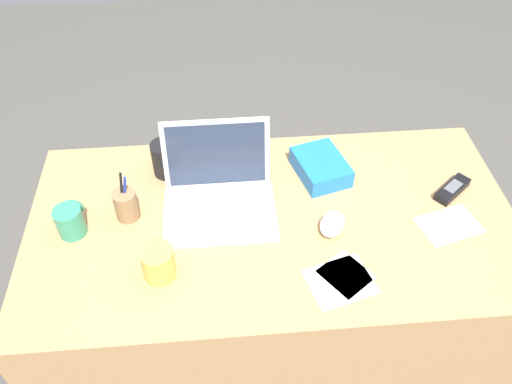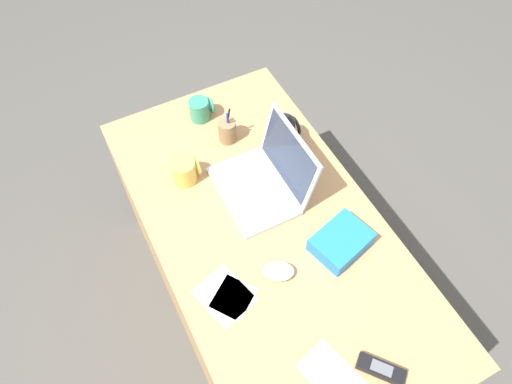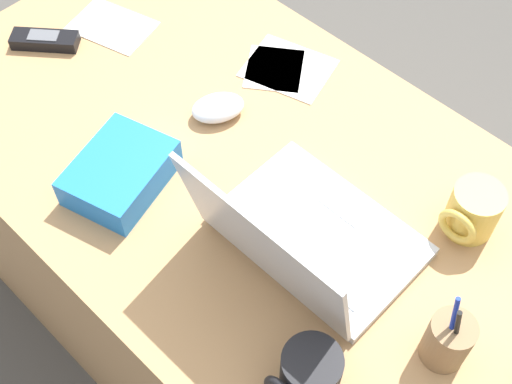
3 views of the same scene
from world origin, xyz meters
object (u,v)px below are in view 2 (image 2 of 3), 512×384
object	(u,v)px
coffee_mug_spare	(284,131)
pen_holder	(227,131)
coffee_mug_white	(201,109)
computer_mouse	(278,271)
snack_bag	(341,242)
coffee_mug_tall	(185,171)
laptop	(265,180)
cordless_phone	(381,369)

from	to	relation	value
coffee_mug_spare	pen_holder	world-z (taller)	pen_holder
coffee_mug_white	pen_holder	bearing A→B (deg)	15.67
computer_mouse	coffee_mug_white	world-z (taller)	coffee_mug_white
pen_holder	snack_bag	xyz separation A→B (m)	(0.57, 0.13, -0.02)
coffee_mug_white	pen_holder	xyz separation A→B (m)	(0.15, 0.04, 0.00)
coffee_mug_tall	computer_mouse	bearing A→B (deg)	13.37
laptop	coffee_mug_white	size ratio (longest dim) A/B	3.60
cordless_phone	computer_mouse	bearing A→B (deg)	-163.92
coffee_mug_tall	cordless_phone	size ratio (longest dim) A/B	0.73
computer_mouse	coffee_mug_white	xyz separation A→B (m)	(-0.71, 0.06, 0.02)
coffee_mug_spare	cordless_phone	distance (m)	0.86
coffee_mug_white	coffee_mug_tall	world-z (taller)	coffee_mug_tall
computer_mouse	laptop	bearing A→B (deg)	-173.01
coffee_mug_tall	coffee_mug_spare	bearing A→B (deg)	89.13
coffee_mug_white	laptop	bearing A→B (deg)	8.27
coffee_mug_spare	snack_bag	bearing A→B (deg)	-6.57
coffee_mug_spare	cordless_phone	bearing A→B (deg)	-11.17
coffee_mug_white	coffee_mug_spare	size ratio (longest dim) A/B	0.80
pen_holder	snack_bag	bearing A→B (deg)	12.41
computer_mouse	pen_holder	distance (m)	0.57
pen_holder	coffee_mug_spare	bearing A→B (deg)	59.90
laptop	pen_holder	size ratio (longest dim) A/B	2.04
coffee_mug_white	cordless_phone	xyz separation A→B (m)	(1.09, 0.05, -0.03)
coffee_mug_tall	snack_bag	bearing A→B (deg)	35.22
coffee_mug_tall	coffee_mug_white	bearing A→B (deg)	145.73
coffee_mug_white	cordless_phone	bearing A→B (deg)	2.83
laptop	coffee_mug_tall	xyz separation A→B (m)	(-0.16, -0.22, -0.00)
laptop	coffee_mug_white	world-z (taller)	laptop
cordless_phone	pen_holder	size ratio (longest dim) A/B	0.84
laptop	coffee_mug_white	xyz separation A→B (m)	(-0.40, -0.06, -0.00)
pen_holder	coffee_mug_tall	bearing A→B (deg)	-64.75
coffee_mug_spare	cordless_phone	world-z (taller)	coffee_mug_spare
coffee_mug_spare	snack_bag	xyz separation A→B (m)	(0.46, -0.05, -0.03)
cordless_phone	coffee_mug_spare	bearing A→B (deg)	168.83
coffee_mug_white	pen_holder	size ratio (longest dim) A/B	0.57
coffee_mug_white	snack_bag	world-z (taller)	coffee_mug_white
laptop	coffee_mug_spare	world-z (taller)	laptop
cordless_phone	pen_holder	world-z (taller)	pen_holder
coffee_mug_white	coffee_mug_spare	world-z (taller)	coffee_mug_spare
coffee_mug_white	coffee_mug_spare	bearing A→B (deg)	41.33
laptop	snack_bag	bearing A→B (deg)	19.05
laptop	snack_bag	world-z (taller)	laptop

